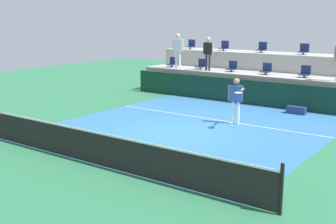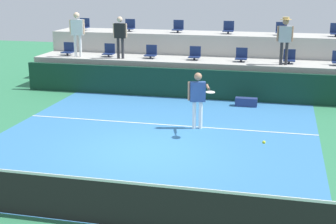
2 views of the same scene
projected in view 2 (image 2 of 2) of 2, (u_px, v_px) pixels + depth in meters
ground_plane at (145, 151)px, 12.77m from camera, size 40.00×40.00×0.00m
court_inner_paint at (155, 139)px, 13.71m from camera, size 9.00×10.00×0.01m
court_service_line at (166, 125)px, 15.02m from camera, size 9.00×0.06×0.00m
tennis_net at (84, 198)px, 8.88m from camera, size 10.48×0.08×1.07m
sponsor_backboard at (189, 84)px, 18.25m from camera, size 13.00×0.16×1.10m
seating_tier_lower at (195, 75)px, 19.45m from camera, size 13.00×1.80×1.25m
seating_tier_upper at (203, 57)px, 21.03m from camera, size 13.00×1.80×2.10m
stadium_chair_lower_far_left at (68, 50)px, 20.36m from camera, size 0.44×0.40×0.52m
stadium_chair_lower_left at (109, 51)px, 19.96m from camera, size 0.44×0.40×0.52m
stadium_chair_lower_mid_left at (151, 53)px, 19.56m from camera, size 0.44×0.40×0.52m
stadium_chair_lower_center at (195, 54)px, 19.17m from camera, size 0.44×0.40×0.52m
stadium_chair_lower_mid_right at (241, 56)px, 18.77m from camera, size 0.44×0.40×0.52m
stadium_chair_lower_right at (289, 58)px, 18.37m from camera, size 0.44×0.40×0.52m
stadium_chair_upper_far_left at (84, 25)px, 21.82m from camera, size 0.44×0.40×0.52m
stadium_chair_upper_left at (130, 26)px, 21.35m from camera, size 0.44×0.40×0.52m
stadium_chair_upper_mid_left at (178, 27)px, 20.87m from camera, size 0.44×0.40×0.52m
stadium_chair_upper_mid_right at (228, 28)px, 20.39m from camera, size 0.44×0.40×0.52m
stadium_chair_upper_right at (281, 30)px, 19.92m from camera, size 0.44×0.40×0.52m
stadium_chair_upper_far_right at (336, 31)px, 19.45m from camera, size 0.44×0.40×0.52m
tennis_player at (198, 95)px, 14.37m from camera, size 0.95×1.14×1.70m
spectator_in_grey at (77, 30)px, 19.63m from camera, size 0.62×0.28×1.78m
spectator_in_white at (120, 34)px, 19.25m from camera, size 0.58×0.22×1.65m
spectator_with_hat at (285, 36)px, 17.83m from camera, size 0.59×0.44×1.75m
tennis_ball at (264, 142)px, 9.74m from camera, size 0.07×0.07×0.07m
equipment_bag at (246, 102)px, 17.18m from camera, size 0.76×0.28×0.30m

